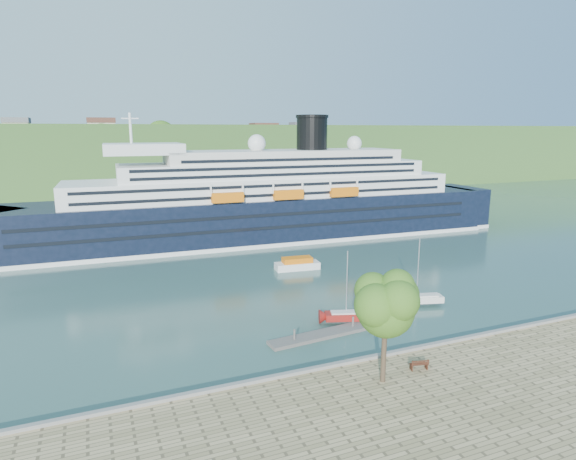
% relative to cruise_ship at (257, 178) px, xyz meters
% --- Properties ---
extents(ground, '(400.00, 400.00, 0.00)m').
position_rel_cruise_ship_xyz_m(ground, '(-6.65, -56.00, -12.65)').
color(ground, '#2C4F49').
rests_on(ground, ground).
extents(far_hillside, '(400.00, 50.00, 24.00)m').
position_rel_cruise_ship_xyz_m(far_hillside, '(-6.65, 89.00, -0.65)').
color(far_hillside, '#2E5220').
rests_on(far_hillside, ground).
extents(quay_coping, '(220.00, 0.50, 0.30)m').
position_rel_cruise_ship_xyz_m(quay_coping, '(-6.65, -56.20, -11.50)').
color(quay_coping, slate).
rests_on(quay_coping, promenade).
extents(cruise_ship, '(113.22, 20.40, 25.31)m').
position_rel_cruise_ship_xyz_m(cruise_ship, '(0.00, 0.00, 0.00)').
color(cruise_ship, black).
rests_on(cruise_ship, ground).
extents(park_bench, '(1.84, 1.08, 1.10)m').
position_rel_cruise_ship_xyz_m(park_bench, '(-4.98, -59.61, -11.10)').
color(park_bench, '#452013').
rests_on(park_bench, promenade).
extents(promenade_tree, '(6.47, 6.47, 10.72)m').
position_rel_cruise_ship_xyz_m(promenade_tree, '(-9.14, -60.15, -6.29)').
color(promenade_tree, '#345E18').
rests_on(promenade_tree, promenade).
extents(floating_pontoon, '(17.02, 3.56, 0.38)m').
position_rel_cruise_ship_xyz_m(floating_pontoon, '(-6.70, -47.72, -12.47)').
color(floating_pontoon, '#67615C').
rests_on(floating_pontoon, ground).
extents(sailboat_red, '(6.64, 3.74, 8.28)m').
position_rel_cruise_ship_xyz_m(sailboat_red, '(-4.21, -45.73, -8.52)').
color(sailboat_red, maroon).
rests_on(sailboat_red, ground).
extents(sailboat_white_far, '(6.76, 3.48, 8.41)m').
position_rel_cruise_ship_xyz_m(sailboat_white_far, '(6.97, -44.12, -8.45)').
color(sailboat_white_far, silver).
rests_on(sailboat_white_far, ground).
extents(tender_launch, '(7.48, 3.27, 2.00)m').
position_rel_cruise_ship_xyz_m(tender_launch, '(-1.13, -23.06, -11.65)').
color(tender_launch, orange).
rests_on(tender_launch, ground).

